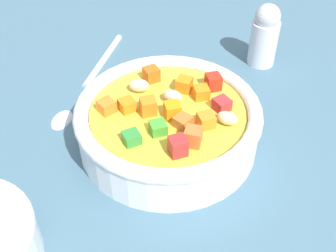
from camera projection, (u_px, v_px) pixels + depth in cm
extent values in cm
cube|color=#42667A|center=(168.00, 149.00, 45.05)|extent=(140.00, 140.00, 2.00)
cylinder|color=white|center=(168.00, 129.00, 43.11)|extent=(17.77, 17.77, 3.76)
torus|color=white|center=(168.00, 111.00, 41.54)|extent=(18.18, 18.18, 1.47)
cylinder|color=gold|center=(168.00, 113.00, 41.71)|extent=(15.14, 15.14, 0.40)
cube|color=orange|center=(186.00, 120.00, 39.86)|extent=(1.75, 1.75, 1.03)
cube|color=orange|center=(184.00, 84.00, 43.61)|extent=(2.00, 2.00, 1.39)
cube|color=orange|center=(127.00, 105.00, 41.38)|extent=(1.50, 1.50, 1.14)
cube|color=red|center=(178.00, 146.00, 36.91)|extent=(1.73, 1.73, 1.66)
ellipsoid|color=beige|center=(227.00, 118.00, 39.88)|extent=(2.39, 2.10, 1.25)
cube|color=orange|center=(168.00, 112.00, 40.42)|extent=(1.84, 1.84, 1.41)
cube|color=red|center=(222.00, 104.00, 41.42)|extent=(1.47, 1.47, 1.19)
cube|color=green|center=(158.00, 128.00, 39.05)|extent=(1.78, 1.78, 1.08)
cube|color=#308A37|center=(132.00, 138.00, 38.14)|extent=(1.60, 1.60, 1.01)
ellipsoid|color=beige|center=(139.00, 86.00, 43.47)|extent=(2.24, 2.39, 1.37)
cube|color=red|center=(213.00, 82.00, 43.76)|extent=(1.80, 1.80, 1.57)
ellipsoid|color=beige|center=(173.00, 96.00, 42.26)|extent=(2.39, 2.18, 1.29)
cube|color=orange|center=(107.00, 106.00, 41.17)|extent=(1.59, 1.59, 1.23)
cube|color=orange|center=(151.00, 74.00, 44.84)|extent=(1.58, 1.58, 1.45)
cube|color=orange|center=(204.00, 95.00, 42.49)|extent=(1.86, 1.86, 1.20)
cube|color=orange|center=(206.00, 120.00, 39.60)|extent=(1.76, 1.76, 1.32)
cube|color=orange|center=(148.00, 106.00, 40.85)|extent=(1.81, 1.81, 1.62)
cube|color=orange|center=(193.00, 137.00, 37.75)|extent=(2.03, 2.03, 1.69)
cylinder|color=silver|center=(103.00, 58.00, 55.19)|extent=(8.30, 9.40, 0.82)
ellipsoid|color=silver|center=(61.00, 117.00, 46.56)|extent=(3.76, 3.88, 0.97)
cylinder|color=silver|center=(263.00, 43.00, 53.27)|extent=(3.41, 3.41, 5.62)
sphere|color=silver|center=(268.00, 17.00, 50.86)|extent=(3.07, 3.07, 3.07)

